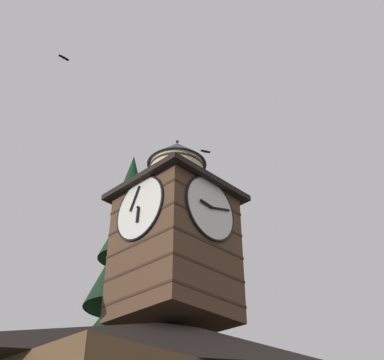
{
  "coord_description": "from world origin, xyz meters",
  "views": [
    {
      "loc": [
        11.74,
        11.63,
        1.2
      ],
      "look_at": [
        -1.64,
        -1.47,
        13.37
      ],
      "focal_mm": 46.62,
      "sensor_mm": 36.0,
      "label": 1
    }
  ],
  "objects_px": {
    "pine_tree_behind": "(119,353)",
    "flying_bird_low": "(64,58)",
    "clock_tower": "(175,237)",
    "flying_bird_high": "(206,151)"
  },
  "relations": [
    {
      "from": "flying_bird_low",
      "to": "clock_tower",
      "type": "bearing_deg",
      "value": 142.64
    },
    {
      "from": "pine_tree_behind",
      "to": "flying_bird_low",
      "type": "height_order",
      "value": "flying_bird_low"
    },
    {
      "from": "pine_tree_behind",
      "to": "flying_bird_high",
      "type": "xyz_separation_m",
      "value": [
        -4.68,
        1.1,
        12.85
      ]
    },
    {
      "from": "clock_tower",
      "to": "pine_tree_behind",
      "type": "relative_size",
      "value": 0.51
    },
    {
      "from": "pine_tree_behind",
      "to": "clock_tower",
      "type": "bearing_deg",
      "value": 79.08
    },
    {
      "from": "pine_tree_behind",
      "to": "flying_bird_high",
      "type": "bearing_deg",
      "value": 166.76
    },
    {
      "from": "pine_tree_behind",
      "to": "flying_bird_low",
      "type": "bearing_deg",
      "value": 7.76
    },
    {
      "from": "clock_tower",
      "to": "flying_bird_low",
      "type": "xyz_separation_m",
      "value": [
        4.71,
        -3.59,
        9.74
      ]
    },
    {
      "from": "flying_bird_high",
      "to": "flying_bird_low",
      "type": "bearing_deg",
      "value": -1.94
    },
    {
      "from": "clock_tower",
      "to": "flying_bird_high",
      "type": "relative_size",
      "value": 13.79
    }
  ]
}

